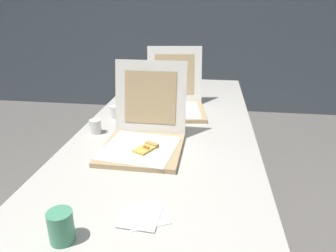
# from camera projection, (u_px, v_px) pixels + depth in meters

# --- Properties ---
(wall_back) EXTENTS (10.00, 0.10, 2.60)m
(wall_back) POSITION_uv_depth(u_px,v_px,m) (196.00, 8.00, 3.81)
(wall_back) COLOR #4C5660
(wall_back) RESTS_ON ground
(table) EXTENTS (0.93, 2.24, 0.73)m
(table) POSITION_uv_depth(u_px,v_px,m) (169.00, 132.00, 1.76)
(table) COLOR beige
(table) RESTS_ON ground
(pizza_box_front) EXTENTS (0.38, 0.44, 0.38)m
(pizza_box_front) POSITION_uv_depth(u_px,v_px,m) (144.00, 137.00, 1.45)
(pizza_box_front) COLOR tan
(pizza_box_front) RESTS_ON table
(pizza_box_middle) EXTENTS (0.42, 0.50, 0.37)m
(pizza_box_middle) POSITION_uv_depth(u_px,v_px,m) (175.00, 102.00, 1.95)
(pizza_box_middle) COLOR tan
(pizza_box_middle) RESTS_ON table
(cup_white_near_center) EXTENTS (0.06, 0.06, 0.07)m
(cup_white_near_center) POSITION_uv_depth(u_px,v_px,m) (95.00, 126.00, 1.62)
(cup_white_near_center) COLOR white
(cup_white_near_center) RESTS_ON table
(cup_white_far) EXTENTS (0.06, 0.06, 0.07)m
(cup_white_far) POSITION_uv_depth(u_px,v_px,m) (139.00, 98.00, 2.09)
(cup_white_far) COLOR white
(cup_white_far) RESTS_ON table
(cup_white_mid) EXTENTS (0.06, 0.06, 0.07)m
(cup_white_mid) POSITION_uv_depth(u_px,v_px,m) (115.00, 112.00, 1.83)
(cup_white_mid) COLOR white
(cup_white_mid) RESTS_ON table
(cup_printed_front) EXTENTS (0.07, 0.07, 0.10)m
(cup_printed_front) POSITION_uv_depth(u_px,v_px,m) (61.00, 227.00, 0.88)
(cup_printed_front) COLOR #4C9E75
(cup_printed_front) RESTS_ON table
(napkin_pile) EXTENTS (0.17, 0.17, 0.01)m
(napkin_pile) POSITION_uv_depth(u_px,v_px,m) (144.00, 216.00, 1.00)
(napkin_pile) COLOR white
(napkin_pile) RESTS_ON table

